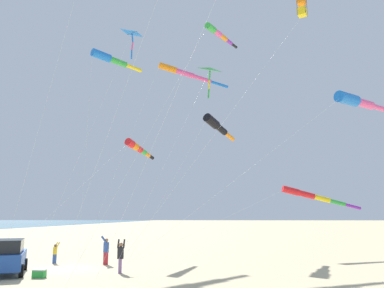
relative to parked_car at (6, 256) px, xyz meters
The scene contains 16 objects.
ground_plane 3.52m from the parked_car, 44.51° to the left, with size 600.00×600.00×0.00m, color #C6B58C.
parked_car is the anchor object (origin of this frame).
cooler_box 2.63m from the parked_car, 20.34° to the right, with size 0.62×0.42×0.42m.
person_adult_flyer 6.14m from the parked_car, ahead, with size 0.46×0.57×1.81m.
person_child_green_jacket 6.16m from the parked_car, 47.47° to the left, with size 0.61×0.50×1.83m.
person_child_grey_jacket 5.10m from the parked_car, 83.87° to the left, with size 0.46×0.49×1.36m.
kite_windsock_checkered_midright 21.66m from the parked_car, 56.84° to the left, with size 10.80×7.49×17.17m.
kite_windsock_magenta_far_left 23.90m from the parked_car, 88.11° to the left, with size 4.46×11.62×19.60m.
kite_windsock_purple_drifting 24.62m from the parked_car, 16.56° to the left, with size 19.13×5.68×11.58m.
kite_windsock_blue_topmost 19.44m from the parked_car, 46.82° to the left, with size 7.73×9.44×11.77m.
kite_delta_yellow_midlevel 20.77m from the parked_car, 66.94° to the left, with size 6.89×3.89×19.16m.
kite_windsock_green_low_center 22.45m from the parked_car, 30.74° to the left, with size 17.61×9.26×5.56m.
kite_box_black_fish_shape 21.82m from the parked_car, ahead, with size 11.47×1.95×15.83m.
kite_windsock_rainbow_low_near 13.14m from the parked_car, 62.43° to the left, with size 6.01×13.99×9.15m.
kite_delta_long_streamer_right 20.41m from the parked_car, 41.58° to the left, with size 5.96×11.68×15.64m.
kite_windsock_striped_overhead 19.15m from the parked_car, 19.26° to the left, with size 8.38×10.44×15.98m.
Camera 1 is at (9.19, -22.84, 3.07)m, focal length 35.47 mm.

